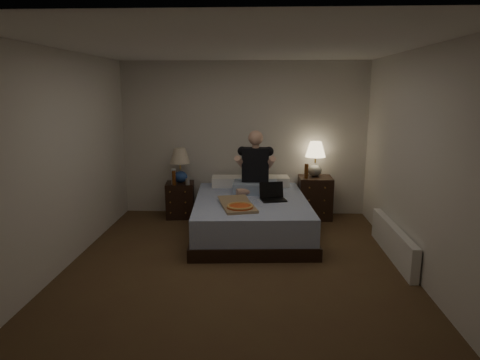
{
  "coord_description": "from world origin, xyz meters",
  "views": [
    {
      "loc": [
        0.26,
        -4.74,
        2.06
      ],
      "look_at": [
        0.0,
        0.9,
        0.85
      ],
      "focal_mm": 32.0,
      "sensor_mm": 36.0,
      "label": 1
    }
  ],
  "objects_px": {
    "pizza_box": "(240,207)",
    "lamp_right": "(315,159)",
    "beer_bottle_left": "(174,178)",
    "beer_bottle_right": "(306,171)",
    "nightstand_right": "(315,197)",
    "radiator": "(393,242)",
    "person": "(255,162)",
    "nightstand_left": "(180,200)",
    "water_bottle": "(174,177)",
    "laptop": "(273,192)",
    "lamp_left": "(180,165)",
    "soda_can": "(188,182)",
    "bed": "(251,216)"
  },
  "relations": [
    {
      "from": "lamp_right",
      "to": "laptop",
      "type": "xyz_separation_m",
      "value": [
        -0.69,
        -0.98,
        -0.31
      ]
    },
    {
      "from": "lamp_right",
      "to": "radiator",
      "type": "relative_size",
      "value": 0.35
    },
    {
      "from": "lamp_left",
      "to": "lamp_right",
      "type": "bearing_deg",
      "value": 2.6
    },
    {
      "from": "bed",
      "to": "beer_bottle_right",
      "type": "bearing_deg",
      "value": 36.78
    },
    {
      "from": "bed",
      "to": "beer_bottle_left",
      "type": "distance_m",
      "value": 1.43
    },
    {
      "from": "soda_can",
      "to": "person",
      "type": "distance_m",
      "value": 1.16
    },
    {
      "from": "nightstand_right",
      "to": "pizza_box",
      "type": "bearing_deg",
      "value": -129.07
    },
    {
      "from": "laptop",
      "to": "pizza_box",
      "type": "bearing_deg",
      "value": -145.03
    },
    {
      "from": "radiator",
      "to": "nightstand_left",
      "type": "bearing_deg",
      "value": 152.03
    },
    {
      "from": "nightstand_left",
      "to": "person",
      "type": "xyz_separation_m",
      "value": [
        1.22,
        -0.39,
        0.7
      ]
    },
    {
      "from": "beer_bottle_left",
      "to": "person",
      "type": "xyz_separation_m",
      "value": [
        1.28,
        -0.22,
        0.3
      ]
    },
    {
      "from": "nightstand_right",
      "to": "pizza_box",
      "type": "height_order",
      "value": "nightstand_right"
    },
    {
      "from": "soda_can",
      "to": "beer_bottle_right",
      "type": "relative_size",
      "value": 0.43
    },
    {
      "from": "pizza_box",
      "to": "person",
      "type": "bearing_deg",
      "value": 64.35
    },
    {
      "from": "lamp_left",
      "to": "person",
      "type": "height_order",
      "value": "person"
    },
    {
      "from": "pizza_box",
      "to": "radiator",
      "type": "height_order",
      "value": "pizza_box"
    },
    {
      "from": "beer_bottle_right",
      "to": "pizza_box",
      "type": "bearing_deg",
      "value": -126.52
    },
    {
      "from": "soda_can",
      "to": "pizza_box",
      "type": "distance_m",
      "value": 1.51
    },
    {
      "from": "lamp_right",
      "to": "water_bottle",
      "type": "height_order",
      "value": "lamp_right"
    },
    {
      "from": "bed",
      "to": "water_bottle",
      "type": "height_order",
      "value": "water_bottle"
    },
    {
      "from": "water_bottle",
      "to": "radiator",
      "type": "relative_size",
      "value": 0.16
    },
    {
      "from": "bed",
      "to": "nightstand_left",
      "type": "xyz_separation_m",
      "value": [
        -1.17,
        0.78,
        0.02
      ]
    },
    {
      "from": "beer_bottle_left",
      "to": "pizza_box",
      "type": "bearing_deg",
      "value": -47.61
    },
    {
      "from": "nightstand_left",
      "to": "beer_bottle_left",
      "type": "height_order",
      "value": "beer_bottle_left"
    },
    {
      "from": "bed",
      "to": "nightstand_right",
      "type": "relative_size",
      "value": 3.1
    },
    {
      "from": "lamp_left",
      "to": "radiator",
      "type": "distance_m",
      "value": 3.4
    },
    {
      "from": "nightstand_right",
      "to": "lamp_right",
      "type": "bearing_deg",
      "value": 98.61
    },
    {
      "from": "nightstand_right",
      "to": "radiator",
      "type": "height_order",
      "value": "nightstand_right"
    },
    {
      "from": "nightstand_right",
      "to": "laptop",
      "type": "distance_m",
      "value": 1.2
    },
    {
      "from": "pizza_box",
      "to": "lamp_right",
      "type": "bearing_deg",
      "value": 37.63
    },
    {
      "from": "bed",
      "to": "pizza_box",
      "type": "height_order",
      "value": "pizza_box"
    },
    {
      "from": "nightstand_left",
      "to": "water_bottle",
      "type": "height_order",
      "value": "water_bottle"
    },
    {
      "from": "soda_can",
      "to": "laptop",
      "type": "relative_size",
      "value": 0.29
    },
    {
      "from": "radiator",
      "to": "person",
      "type": "bearing_deg",
      "value": 145.82
    },
    {
      "from": "bed",
      "to": "nightstand_right",
      "type": "bearing_deg",
      "value": 35.68
    },
    {
      "from": "nightstand_right",
      "to": "soda_can",
      "type": "xyz_separation_m",
      "value": [
        -2.03,
        -0.21,
        0.29
      ]
    },
    {
      "from": "bed",
      "to": "lamp_left",
      "type": "height_order",
      "value": "lamp_left"
    },
    {
      "from": "beer_bottle_left",
      "to": "beer_bottle_right",
      "type": "relative_size",
      "value": 1.0
    },
    {
      "from": "lamp_right",
      "to": "lamp_left",
      "type": "bearing_deg",
      "value": -177.4
    },
    {
      "from": "nightstand_left",
      "to": "laptop",
      "type": "height_order",
      "value": "laptop"
    },
    {
      "from": "soda_can",
      "to": "beer_bottle_left",
      "type": "bearing_deg",
      "value": -173.95
    },
    {
      "from": "nightstand_right",
      "to": "person",
      "type": "height_order",
      "value": "person"
    },
    {
      "from": "nightstand_left",
      "to": "nightstand_right",
      "type": "relative_size",
      "value": 0.85
    },
    {
      "from": "bed",
      "to": "lamp_right",
      "type": "distance_m",
      "value": 1.51
    },
    {
      "from": "beer_bottle_left",
      "to": "beer_bottle_right",
      "type": "height_order",
      "value": "beer_bottle_right"
    },
    {
      "from": "lamp_left",
      "to": "soda_can",
      "type": "xyz_separation_m",
      "value": [
        0.14,
        -0.17,
        -0.23
      ]
    },
    {
      "from": "water_bottle",
      "to": "radiator",
      "type": "xyz_separation_m",
      "value": [
        3.03,
        -1.45,
        -0.5
      ]
    },
    {
      "from": "nightstand_left",
      "to": "water_bottle",
      "type": "bearing_deg",
      "value": -129.15
    },
    {
      "from": "nightstand_left",
      "to": "beer_bottle_right",
      "type": "distance_m",
      "value": 2.08
    },
    {
      "from": "laptop",
      "to": "lamp_right",
      "type": "bearing_deg",
      "value": 41.49
    }
  ]
}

